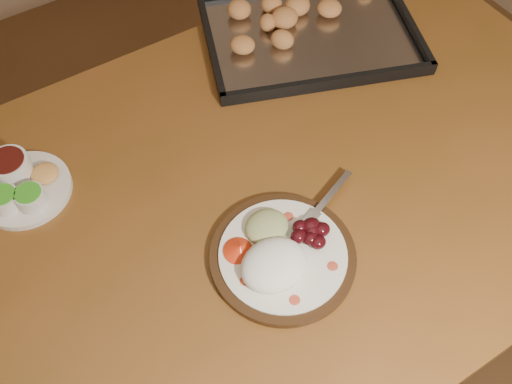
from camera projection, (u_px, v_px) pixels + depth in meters
dining_table at (251, 221)px, 1.11m from camera, size 1.51×0.91×0.75m
dinner_plate at (280, 254)px, 0.94m from camera, size 0.32×0.24×0.06m
condiment_saucer at (20, 184)px, 1.01m from camera, size 0.17×0.17×0.06m
baking_tray at (310, 32)px, 1.25m from camera, size 0.54×0.48×0.05m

